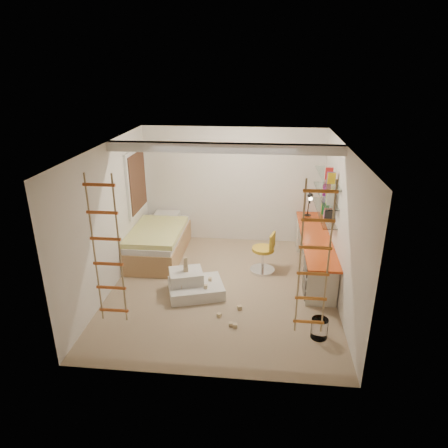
# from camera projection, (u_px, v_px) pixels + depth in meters

# --- Properties ---
(floor) EXTENTS (4.50, 4.50, 0.00)m
(floor) POSITION_uv_depth(u_px,v_px,m) (222.00, 288.00, 7.32)
(floor) COLOR tan
(floor) RESTS_ON ground
(ceiling_beam) EXTENTS (4.00, 0.18, 0.16)m
(ceiling_beam) POSITION_uv_depth(u_px,v_px,m) (224.00, 148.00, 6.67)
(ceiling_beam) COLOR white
(ceiling_beam) RESTS_ON ceiling
(window_frame) EXTENTS (0.06, 1.15, 1.35)m
(window_frame) POSITION_uv_depth(u_px,v_px,m) (136.00, 182.00, 8.32)
(window_frame) COLOR white
(window_frame) RESTS_ON wall_left
(window_blind) EXTENTS (0.02, 1.00, 1.20)m
(window_blind) POSITION_uv_depth(u_px,v_px,m) (138.00, 182.00, 8.32)
(window_blind) COLOR #4C2D1E
(window_blind) RESTS_ON window_frame
(rope_ladder_left) EXTENTS (0.41, 0.04, 2.13)m
(rope_ladder_left) POSITION_uv_depth(u_px,v_px,m) (107.00, 252.00, 5.27)
(rope_ladder_left) COLOR #D75524
(rope_ladder_left) RESTS_ON ceiling
(rope_ladder_right) EXTENTS (0.41, 0.04, 2.13)m
(rope_ladder_right) POSITION_uv_depth(u_px,v_px,m) (314.00, 261.00, 5.02)
(rope_ladder_right) COLOR orange
(rope_ladder_right) RESTS_ON ceiling
(waste_bin) EXTENTS (0.25, 0.25, 0.31)m
(waste_bin) POSITION_uv_depth(u_px,v_px,m) (319.00, 328.00, 5.95)
(waste_bin) COLOR white
(waste_bin) RESTS_ON floor
(desk) EXTENTS (0.56, 2.80, 0.75)m
(desk) POSITION_uv_depth(u_px,v_px,m) (314.00, 252.00, 7.81)
(desk) COLOR #E04F1A
(desk) RESTS_ON floor
(shelves) EXTENTS (0.25, 1.80, 0.71)m
(shelves) POSITION_uv_depth(u_px,v_px,m) (325.00, 195.00, 7.64)
(shelves) COLOR white
(shelves) RESTS_ON wall_right
(bed) EXTENTS (1.02, 2.00, 0.69)m
(bed) POSITION_uv_depth(u_px,v_px,m) (159.00, 241.00, 8.47)
(bed) COLOR #AD7F51
(bed) RESTS_ON floor
(task_lamp) EXTENTS (0.14, 0.36, 0.57)m
(task_lamp) POSITION_uv_depth(u_px,v_px,m) (310.00, 201.00, 8.43)
(task_lamp) COLOR black
(task_lamp) RESTS_ON desk
(swivel_chair) EXTENTS (0.60, 0.60, 0.83)m
(swivel_chair) POSITION_uv_depth(u_px,v_px,m) (264.00, 257.00, 7.81)
(swivel_chair) COLOR gold
(swivel_chair) RESTS_ON floor
(play_platform) EXTENTS (1.12, 0.98, 0.42)m
(play_platform) POSITION_uv_depth(u_px,v_px,m) (193.00, 285.00, 7.11)
(play_platform) COLOR silver
(play_platform) RESTS_ON floor
(toy_blocks) EXTENTS (1.11, 1.10, 0.69)m
(toy_blocks) POSITION_uv_depth(u_px,v_px,m) (206.00, 290.00, 6.76)
(toy_blocks) COLOR #CCB284
(toy_blocks) RESTS_ON floor
(books) EXTENTS (0.14, 0.70, 0.92)m
(books) POSITION_uv_depth(u_px,v_px,m) (326.00, 190.00, 7.60)
(books) COLOR #262626
(books) RESTS_ON shelves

